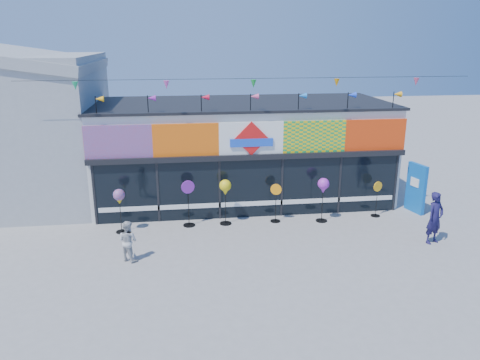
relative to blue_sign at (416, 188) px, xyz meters
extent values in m
plane|color=gray|center=(-6.54, -3.13, -0.98)|extent=(80.00, 80.00, 0.00)
cube|color=silver|center=(-6.54, 2.87, 1.02)|extent=(12.00, 5.00, 4.00)
cube|color=black|center=(-6.54, 0.31, 0.17)|extent=(11.60, 0.12, 2.30)
cube|color=black|center=(-6.54, 0.27, 1.42)|extent=(12.00, 0.30, 0.20)
cube|color=white|center=(-6.54, 0.28, -0.43)|extent=(11.40, 0.10, 0.18)
cube|color=black|center=(-6.54, 2.87, 3.07)|extent=(12.20, 5.20, 0.10)
cube|color=black|center=(-12.34, 0.30, 0.17)|extent=(0.08, 0.14, 2.30)
cube|color=black|center=(-10.04, 0.30, 0.17)|extent=(0.08, 0.14, 2.30)
cube|color=black|center=(-7.74, 0.30, 0.17)|extent=(0.08, 0.14, 2.30)
cube|color=black|center=(-5.34, 0.30, 0.17)|extent=(0.08, 0.14, 2.30)
cube|color=black|center=(-3.04, 0.30, 0.17)|extent=(0.08, 0.14, 2.30)
cube|color=black|center=(-0.74, 0.30, 0.17)|extent=(0.08, 0.14, 2.30)
cube|color=red|center=(-11.34, 0.29, 2.12)|extent=(2.40, 0.08, 1.20)
cube|color=#FF610D|center=(-8.94, 0.29, 2.12)|extent=(2.40, 0.08, 1.20)
cube|color=white|center=(-6.54, 0.29, 2.12)|extent=(2.40, 0.08, 1.20)
cube|color=yellow|center=(-4.14, 0.29, 2.12)|extent=(2.40, 0.08, 1.20)
cube|color=#F23A0C|center=(-1.74, 0.29, 2.12)|extent=(2.40, 0.08, 1.20)
cube|color=red|center=(-6.54, 0.23, 2.12)|extent=(1.27, 0.06, 1.27)
cube|color=blue|center=(-6.54, 0.21, 1.97)|extent=(1.60, 0.05, 0.30)
cube|color=#BADE12|center=(-10.66, 0.35, 0.07)|extent=(0.78, 0.03, 0.78)
cube|color=#289617|center=(-9.48, 0.35, 0.29)|extent=(0.92, 0.03, 0.92)
cube|color=blue|center=(-8.31, 0.35, 0.58)|extent=(0.78, 0.03, 0.78)
cube|color=#189A17|center=(-7.13, 0.35, -0.03)|extent=(0.92, 0.03, 0.92)
cube|color=#CA134F|center=(-5.96, 0.35, 0.34)|extent=(0.78, 0.03, 0.78)
cube|color=#E71554|center=(-4.78, 0.35, 0.59)|extent=(0.92, 0.03, 0.92)
cube|color=#1932D6|center=(-3.61, 0.35, 0.02)|extent=(0.78, 0.03, 0.78)
cube|color=purple|center=(-2.43, 0.35, 0.27)|extent=(0.92, 0.03, 0.92)
cylinder|color=black|center=(-12.04, 0.52, 3.37)|extent=(0.03, 0.03, 0.70)
cone|color=#FAA815|center=(-11.90, 0.52, 3.62)|extent=(0.30, 0.22, 0.22)
cylinder|color=black|center=(-10.24, 0.52, 3.37)|extent=(0.03, 0.03, 0.70)
cone|color=purple|center=(-10.10, 0.52, 3.62)|extent=(0.30, 0.22, 0.22)
cylinder|color=black|center=(-8.34, 0.52, 3.37)|extent=(0.03, 0.03, 0.70)
cone|color=red|center=(-8.20, 0.52, 3.62)|extent=(0.30, 0.22, 0.22)
cylinder|color=black|center=(-6.54, 0.52, 3.37)|extent=(0.03, 0.03, 0.70)
cone|color=#DC497E|center=(-6.40, 0.52, 3.62)|extent=(0.30, 0.22, 0.22)
cylinder|color=black|center=(-4.74, 0.52, 3.37)|extent=(0.03, 0.03, 0.70)
cone|color=blue|center=(-4.60, 0.52, 3.62)|extent=(0.30, 0.22, 0.22)
cylinder|color=black|center=(-2.84, 0.52, 3.37)|extent=(0.03, 0.03, 0.70)
cone|color=blue|center=(-2.70, 0.52, 3.62)|extent=(0.30, 0.22, 0.22)
cylinder|color=black|center=(-1.04, 0.52, 3.37)|extent=(0.03, 0.03, 0.70)
cone|color=#FFA515|center=(-0.90, 0.52, 3.62)|extent=(0.30, 0.22, 0.22)
cylinder|color=black|center=(-6.54, -0.13, 4.32)|extent=(16.00, 0.01, 0.01)
cone|color=#1BB565|center=(-12.54, -0.13, 4.14)|extent=(0.20, 0.20, 0.28)
cone|color=#DC49A9|center=(-9.54, -0.13, 4.14)|extent=(0.20, 0.20, 0.28)
cone|color=green|center=(-6.54, -0.13, 4.14)|extent=(0.20, 0.20, 0.28)
cone|color=orange|center=(-3.54, -0.13, 4.14)|extent=(0.20, 0.20, 0.28)
cone|color=#D44668|center=(-0.54, -0.13, 4.14)|extent=(0.20, 0.20, 0.28)
cube|color=#9FA1A4|center=(-16.54, 3.87, 2.02)|extent=(8.00, 7.00, 6.00)
cube|color=#0C5BB4|center=(0.00, 0.00, -0.01)|extent=(0.38, 0.99, 1.96)
cube|color=white|center=(-0.08, 0.00, 0.24)|extent=(0.15, 0.44, 0.34)
cylinder|color=black|center=(-11.34, -0.61, -0.97)|extent=(0.41, 0.41, 0.03)
cylinder|color=black|center=(-11.34, -0.61, -0.29)|extent=(0.02, 0.02, 1.33)
sphere|color=#DDB40B|center=(-11.34, -0.61, 0.43)|extent=(0.41, 0.41, 0.41)
cone|color=#DDB40B|center=(-11.34, -0.61, 0.17)|extent=(0.20, 0.20, 0.18)
cylinder|color=black|center=(-8.94, -0.31, -0.97)|extent=(0.44, 0.44, 0.03)
cylinder|color=black|center=(-8.94, -0.31, -0.23)|extent=(0.03, 0.03, 1.44)
cylinder|color=purple|center=(-8.94, -0.31, 0.51)|extent=(0.48, 0.17, 0.49)
cylinder|color=black|center=(-7.58, -0.31, -0.97)|extent=(0.44, 0.44, 0.03)
cylinder|color=black|center=(-7.58, -0.31, -0.24)|extent=(0.03, 0.03, 1.41)
sphere|color=yellow|center=(-7.58, -0.31, 0.52)|extent=(0.44, 0.44, 0.44)
cone|color=yellow|center=(-7.58, -0.31, 0.25)|extent=(0.22, 0.22, 0.20)
cylinder|color=black|center=(-5.70, -0.32, -0.97)|extent=(0.38, 0.38, 0.03)
cylinder|color=black|center=(-5.70, -0.32, -0.34)|extent=(0.02, 0.02, 1.23)
cylinder|color=orange|center=(-5.70, -0.32, 0.29)|extent=(0.40, 0.18, 0.42)
cylinder|color=black|center=(-3.95, -0.51, -0.97)|extent=(0.43, 0.43, 0.03)
cylinder|color=black|center=(-3.95, -0.51, -0.25)|extent=(0.03, 0.03, 1.40)
sphere|color=purple|center=(-3.95, -0.51, 0.50)|extent=(0.43, 0.43, 0.43)
cone|color=purple|center=(-3.95, -0.51, 0.23)|extent=(0.21, 0.21, 0.19)
cylinder|color=black|center=(-1.72, -0.28, -0.97)|extent=(0.36, 0.36, 0.03)
cylinder|color=black|center=(-1.72, -0.28, -0.38)|extent=(0.02, 0.02, 1.16)
cylinder|color=#EEA314|center=(-1.72, -0.28, 0.22)|extent=(0.38, 0.16, 0.39)
imported|color=#191543|center=(-0.81, -2.88, -0.09)|extent=(0.76, 0.64, 1.79)
imported|color=#B9B9B9|center=(-10.87, -2.88, -0.33)|extent=(0.73, 0.67, 1.30)
camera|label=1|loc=(-9.16, -16.46, 5.66)|focal=35.00mm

